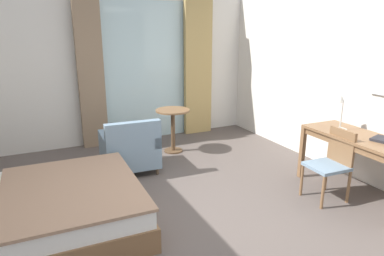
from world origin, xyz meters
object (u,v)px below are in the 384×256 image
(armchair_by_window, at_px, (130,150))
(round_cafe_table, at_px, (173,121))
(writing_desk, at_px, (362,144))
(bed, at_px, (30,213))
(desk_lamp, at_px, (341,110))
(desk_chair, at_px, (332,161))

(armchair_by_window, bearing_deg, round_cafe_table, 30.17)
(round_cafe_table, bearing_deg, armchair_by_window, -149.83)
(armchair_by_window, relative_size, round_cafe_table, 1.11)
(writing_desk, xyz_separation_m, round_cafe_table, (-1.49, 2.48, -0.15))
(writing_desk, bearing_deg, bed, 168.55)
(writing_desk, relative_size, armchair_by_window, 1.83)
(desk_lamp, xyz_separation_m, armchair_by_window, (-2.37, 1.59, -0.70))
(bed, height_order, round_cafe_table, bed)
(desk_chair, distance_m, round_cafe_table, 2.64)
(desk_chair, relative_size, desk_lamp, 1.90)
(bed, xyz_separation_m, writing_desk, (3.74, -0.76, 0.43))
(bed, xyz_separation_m, desk_lamp, (3.74, -0.39, 0.78))
(desk_chair, bearing_deg, desk_lamp, 37.81)
(bed, distance_m, armchair_by_window, 1.82)
(desk_chair, height_order, armchair_by_window, desk_chair)
(bed, bearing_deg, armchair_by_window, 41.42)
(bed, bearing_deg, writing_desk, -11.45)
(desk_chair, height_order, desk_lamp, desk_lamp)
(bed, height_order, desk_chair, bed)
(bed, xyz_separation_m, round_cafe_table, (2.25, 1.72, 0.28))
(desk_lamp, bearing_deg, writing_desk, -89.08)
(bed, relative_size, desk_lamp, 4.63)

